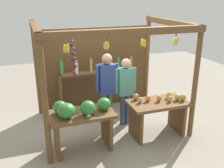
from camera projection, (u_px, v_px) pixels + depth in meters
name	position (u px, v px, depth m)	size (l,w,h in m)	color
ground_plane	(109.00, 123.00, 5.71)	(12.00, 12.00, 0.00)	gray
market_stall	(103.00, 61.00, 5.66)	(2.91, 2.15, 2.21)	brown
fruit_counter_left	(81.00, 117.00, 4.54)	(1.17, 0.64, 0.99)	brown
fruit_counter_right	(158.00, 110.00, 5.09)	(1.17, 0.64, 0.86)	brown
bottle_shelf_unit	(98.00, 80.00, 6.12)	(1.86, 0.22, 1.35)	brown
vendor_man	(107.00, 84.00, 5.32)	(0.48, 0.22, 1.60)	#526049
vendor_woman	(125.00, 86.00, 5.40)	(0.48, 0.20, 1.48)	#394763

